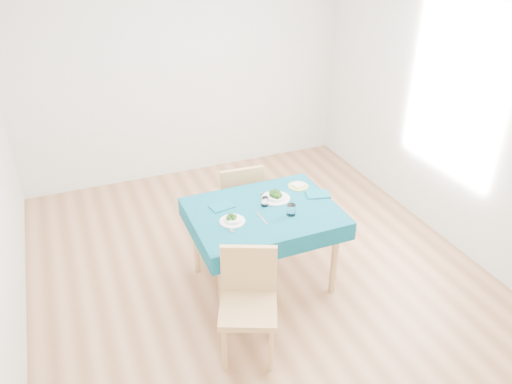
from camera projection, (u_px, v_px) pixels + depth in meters
name	position (u px, v px, depth m)	size (l,w,h in m)	color
room_shell	(256.00, 138.00, 4.01)	(4.02, 4.52, 2.73)	brown
table	(263.00, 247.00, 4.36)	(1.22, 0.93, 0.76)	#08485C
chair_near	(248.00, 299.00, 3.57)	(0.42, 0.46, 1.04)	tan
chair_far	(236.00, 189.00, 4.95)	(0.42, 0.46, 1.06)	tan
bowl_near	(232.00, 219.00, 4.00)	(0.21, 0.21, 0.06)	white
bowl_far	(276.00, 195.00, 4.31)	(0.25, 0.25, 0.08)	white
fork_near	(228.00, 227.00, 3.95)	(0.03, 0.19, 0.00)	silver
knife_near	(262.00, 218.00, 4.06)	(0.02, 0.21, 0.00)	silver
fork_far	(269.00, 198.00, 4.35)	(0.03, 0.19, 0.00)	silver
knife_far	(312.00, 195.00, 4.39)	(0.02, 0.21, 0.00)	silver
napkin_near	(222.00, 206.00, 4.21)	(0.19, 0.14, 0.01)	#0C5266
napkin_far	(318.00, 194.00, 4.39)	(0.21, 0.14, 0.01)	#0C5266
tumbler_center	(265.00, 202.00, 4.22)	(0.06, 0.06, 0.08)	white
tumbler_side	(291.00, 210.00, 4.09)	(0.07, 0.07, 0.09)	white
side_plate	(298.00, 186.00, 4.52)	(0.18, 0.18, 0.01)	#A7BC5B
bread_slice	(298.00, 185.00, 4.52)	(0.09, 0.09, 0.01)	beige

